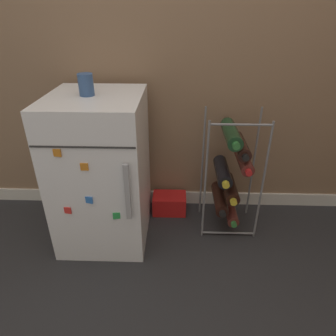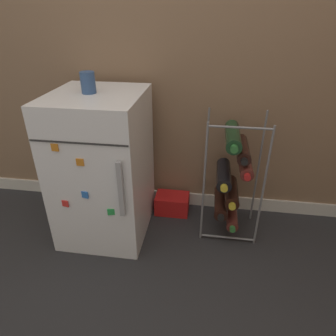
% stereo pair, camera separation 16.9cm
% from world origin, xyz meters
% --- Properties ---
extents(ground_plane, '(14.00, 14.00, 0.00)m').
position_xyz_m(ground_plane, '(0.00, 0.00, 0.00)').
color(ground_plane, '#28282B').
extents(wall_back, '(7.07, 0.07, 2.50)m').
position_xyz_m(wall_back, '(0.00, 0.61, 1.24)').
color(wall_back, '#84664C').
rests_on(wall_back, ground_plane).
extents(mini_fridge, '(0.48, 0.55, 0.84)m').
position_xyz_m(mini_fridge, '(-0.51, 0.26, 0.42)').
color(mini_fridge, white).
rests_on(mini_fridge, ground_plane).
extents(wine_rack, '(0.33, 0.33, 0.73)m').
position_xyz_m(wine_rack, '(0.21, 0.35, 0.38)').
color(wine_rack, slate).
rests_on(wine_rack, ground_plane).
extents(soda_box, '(0.22, 0.14, 0.13)m').
position_xyz_m(soda_box, '(-0.14, 0.47, 0.06)').
color(soda_box, red).
rests_on(soda_box, ground_plane).
extents(fridge_top_cup, '(0.07, 0.07, 0.10)m').
position_xyz_m(fridge_top_cup, '(-0.54, 0.26, 0.90)').
color(fridge_top_cup, '#335184').
rests_on(fridge_top_cup, mini_fridge).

